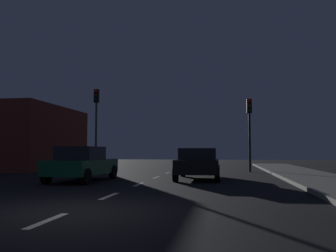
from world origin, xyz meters
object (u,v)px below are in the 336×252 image
car_adjacent_lane (82,164)px  traffic_signal_right (249,120)px  traffic_signal_left (96,114)px  car_stopped_ahead (198,163)px

car_adjacent_lane → traffic_signal_right: bearing=45.7°
traffic_signal_left → traffic_signal_right: 10.08m
car_adjacent_lane → car_stopped_ahead: bearing=20.9°
car_stopped_ahead → car_adjacent_lane: bearing=-159.1°
traffic_signal_left → traffic_signal_right: bearing=-0.0°
traffic_signal_left → car_stopped_ahead: bearing=-40.0°
traffic_signal_right → car_stopped_ahead: size_ratio=1.05×
car_stopped_ahead → car_adjacent_lane: size_ratio=1.01×
traffic_signal_left → car_adjacent_lane: traffic_signal_left is taller
traffic_signal_right → car_stopped_ahead: bearing=-114.8°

